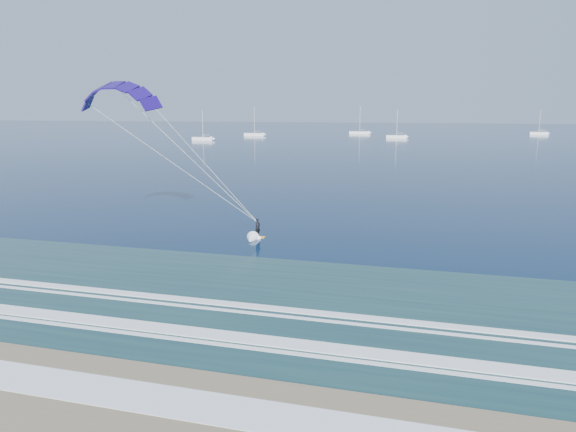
% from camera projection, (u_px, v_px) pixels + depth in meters
% --- Properties ---
extents(ground, '(900.00, 900.00, 0.00)m').
position_uv_depth(ground, '(191.00, 399.00, 19.63)').
color(ground, '#07223F').
rests_on(ground, ground).
extents(kitesurfer_rig, '(15.14, 7.20, 14.16)m').
position_uv_depth(kitesurfer_rig, '(187.00, 155.00, 41.91)').
color(kitesurfer_rig, gold).
rests_on(kitesurfer_rig, ground).
extents(sailboat_0, '(7.98, 2.40, 10.95)m').
position_uv_depth(sailboat_0, '(203.00, 139.00, 188.22)').
color(sailboat_0, white).
rests_on(sailboat_0, ground).
extents(sailboat_1, '(8.95, 2.40, 12.25)m').
position_uv_depth(sailboat_1, '(255.00, 134.00, 221.89)').
color(sailboat_1, white).
rests_on(sailboat_1, ground).
extents(sailboat_2, '(9.55, 2.40, 12.76)m').
position_uv_depth(sailboat_2, '(360.00, 132.00, 240.04)').
color(sailboat_2, white).
rests_on(sailboat_2, ground).
extents(sailboat_3, '(7.93, 2.40, 11.11)m').
position_uv_depth(sailboat_3, '(397.00, 137.00, 202.79)').
color(sailboat_3, white).
rests_on(sailboat_3, ground).
extents(sailboat_4, '(7.84, 2.40, 10.78)m').
position_uv_depth(sailboat_4, '(539.00, 133.00, 233.50)').
color(sailboat_4, white).
rests_on(sailboat_4, ground).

